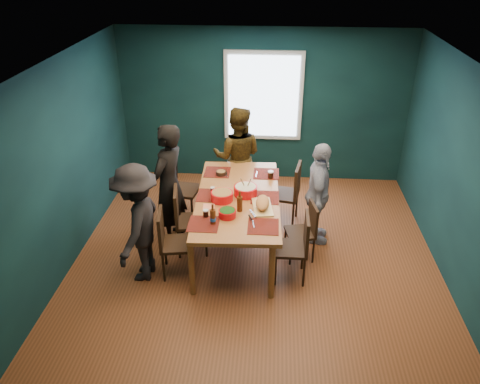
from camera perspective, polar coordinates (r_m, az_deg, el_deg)
The scene contains 26 objects.
room at distance 6.22m, azimuth 2.20°, elevation 4.03°, with size 5.01×5.01×2.71m.
dining_table at distance 6.42m, azimuth -0.25°, elevation -1.19°, with size 1.21×2.27×0.85m.
chair_left_far at distance 7.31m, azimuth -7.72°, elevation 1.03°, with size 0.53×0.53×1.03m.
chair_left_mid at distance 6.52m, azimuth -6.76°, elevation -2.91°, with size 0.51×0.51×0.97m.
chair_left_near at distance 6.13m, azimuth -8.57°, elevation -5.61°, with size 0.48×0.48×0.94m.
chair_right_far at distance 7.16m, azimuth 6.09°, elevation 0.29°, with size 0.52×0.52×0.99m.
chair_right_mid at distance 6.46m, azimuth 8.04°, elevation -4.28°, with size 0.44×0.44×0.83m.
chair_right_near at distance 6.02m, azimuth 7.05°, elevation -6.18°, with size 0.42×0.42×0.93m.
person_far_left at distance 6.66m, azimuth -8.67°, elevation 0.89°, with size 0.65×0.43×1.79m, color black.
person_back at distance 7.58m, azimuth -0.31°, elevation 4.31°, with size 0.81×0.63×1.67m, color black.
person_right at distance 6.70m, azimuth 9.51°, elevation -0.28°, with size 0.90×0.37×1.53m, color white.
person_near_left at distance 6.01m, azimuth -12.34°, elevation -3.79°, with size 1.04×0.60×1.60m, color black.
bowl_salad at distance 6.26m, azimuth -2.22°, elevation -0.47°, with size 0.30×0.30×0.12m.
bowl_dumpling at distance 6.39m, azimuth 0.68°, elevation 0.23°, with size 0.32×0.32×0.30m.
bowl_herbs at distance 5.90m, azimuth -1.56°, elevation -2.58°, with size 0.23×0.23×0.10m.
cutting_board at distance 6.10m, azimuth 2.75°, elevation -1.44°, with size 0.33×0.61×0.13m.
small_bowl at distance 6.95m, azimuth -2.32°, elevation 2.34°, with size 0.15×0.15×0.06m.
beer_bottle_a at distance 5.75m, azimuth -3.33°, elevation -3.04°, with size 0.07×0.07×0.27m.
beer_bottle_b at distance 6.00m, azimuth -0.04°, elevation -1.39°, with size 0.07×0.07×0.28m.
cola_glass_a at distance 5.91m, azimuth -4.19°, elevation -2.57°, with size 0.07×0.07×0.10m.
cola_glass_b at distance 6.03m, azimuth 2.81°, elevation -1.77°, with size 0.08×0.08×0.11m.
cola_glass_c at distance 6.85m, azimuth 3.76°, elevation 2.16°, with size 0.08×0.08×0.12m.
cola_glass_d at distance 6.46m, azimuth -3.36°, elevation 0.26°, with size 0.06×0.06×0.09m.
napkin_a at distance 6.42m, azimuth 3.37°, elevation -0.38°, with size 0.15×0.15×0.00m, color #F08765.
napkin_b at distance 6.16m, azimuth -3.83°, elevation -1.77°, with size 0.15×0.15×0.00m, color #F08765.
napkin_c at distance 5.76m, azimuth 2.40°, elevation -4.09°, with size 0.14×0.14×0.00m, color #F08765.
Camera 1 is at (0.18, -5.38, 3.97)m, focal length 35.00 mm.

